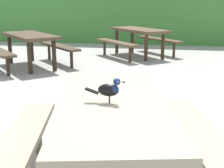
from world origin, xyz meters
The scene contains 5 objects.
hedge_wall centered at (0.00, 9.59, 1.06)m, with size 28.00×1.51×2.12m, color #428438.
picnic_table_foreground centered at (-0.27, 0.18, 0.56)m, with size 1.99×2.02×0.74m.
bird_grackle centered at (-0.27, 0.09, 0.84)m, with size 0.29×0.08×0.18m.
picnic_table_mid_left centered at (-2.89, 4.59, 0.56)m, with size 2.40×2.40×0.74m.
picnic_table_mid_right centered at (-0.61, 6.44, 0.56)m, with size 2.39×2.39×0.74m.
Camera 1 is at (0.09, -1.95, 1.43)m, focal length 49.72 mm.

